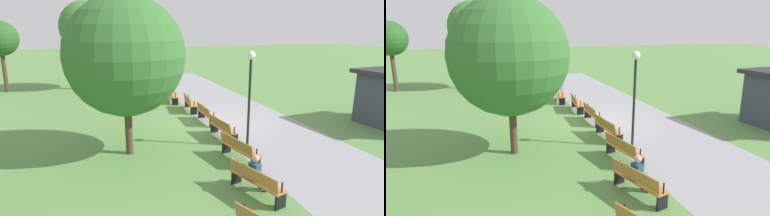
% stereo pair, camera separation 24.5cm
% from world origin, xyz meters
% --- Properties ---
extents(ground_plane, '(120.00, 120.00, 0.00)m').
position_xyz_m(ground_plane, '(0.00, 0.00, 0.00)').
color(ground_plane, '#5B8C47').
extents(path_paving, '(34.02, 4.67, 0.01)m').
position_xyz_m(path_paving, '(0.00, 2.14, 0.00)').
color(path_paving, '#939399').
rests_on(path_paving, ground).
extents(bench_0, '(1.90, 1.15, 0.89)m').
position_xyz_m(bench_0, '(-9.57, -1.96, 0.48)').
color(bench_0, '#B27538').
rests_on(bench_0, ground).
extents(bench_1, '(1.91, 0.99, 0.89)m').
position_xyz_m(bench_1, '(-7.26, -1.14, 0.48)').
color(bench_1, '#B27538').
rests_on(bench_1, ground).
extents(bench_2, '(1.91, 0.82, 0.89)m').
position_xyz_m(bench_2, '(-4.88, -0.55, 0.48)').
color(bench_2, '#B27538').
rests_on(bench_2, ground).
extents(bench_3, '(1.89, 0.65, 0.89)m').
position_xyz_m(bench_3, '(-2.45, -0.19, 0.48)').
color(bench_3, '#B27538').
rests_on(bench_3, ground).
extents(bench_4, '(1.86, 0.47, 0.89)m').
position_xyz_m(bench_4, '(0.00, -0.07, 0.48)').
color(bench_4, '#B27538').
rests_on(bench_4, ground).
extents(bench_5, '(1.89, 0.65, 0.89)m').
position_xyz_m(bench_5, '(2.45, -0.19, 0.48)').
color(bench_5, '#B27538').
rests_on(bench_5, ground).
extents(bench_6, '(1.91, 0.82, 0.89)m').
position_xyz_m(bench_6, '(4.88, -0.55, 0.48)').
color(bench_6, '#B27538').
rests_on(bench_6, ground).
extents(bench_7, '(1.91, 0.99, 0.89)m').
position_xyz_m(bench_7, '(7.26, -1.14, 0.48)').
color(bench_7, '#B27538').
rests_on(bench_7, ground).
extents(person_seated, '(0.44, 0.58, 1.20)m').
position_xyz_m(person_seated, '(7.12, -1.03, 0.64)').
color(person_seated, navy).
rests_on(person_seated, ground).
extents(tree_1, '(3.80, 3.80, 6.51)m').
position_xyz_m(tree_1, '(-10.86, -5.57, 4.59)').
color(tree_1, '#4C3828').
rests_on(tree_1, ground).
extents(tree_2, '(4.30, 4.30, 5.83)m').
position_xyz_m(tree_2, '(3.00, -4.18, 3.67)').
color(tree_2, '#4C3828').
rests_on(tree_2, ground).
extents(tree_3, '(2.48, 2.48, 5.08)m').
position_xyz_m(tree_3, '(-11.61, -11.42, 3.81)').
color(tree_3, '#4C3828').
rests_on(tree_3, ground).
extents(lamp_post, '(0.32, 0.32, 3.79)m').
position_xyz_m(lamp_post, '(3.65, 0.41, 2.66)').
color(lamp_post, black).
rests_on(lamp_post, ground).
extents(trash_bin, '(0.42, 0.42, 0.76)m').
position_xyz_m(trash_bin, '(-11.72, -2.09, 0.38)').
color(trash_bin, '#2D512D').
rests_on(trash_bin, ground).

